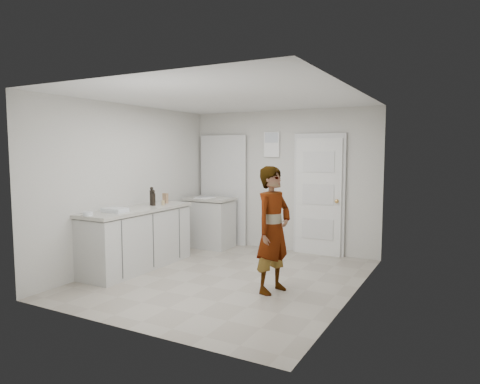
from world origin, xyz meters
The scene contains 12 objects.
ground centered at (0.00, 0.00, 0.00)m, with size 4.00×4.00×0.00m, color gray.
room_shell centered at (-0.17, 1.95, 1.02)m, with size 4.00×4.00×4.00m.
main_counter centered at (-1.45, -0.20, 0.43)m, with size 0.64×1.96×0.93m.
side_counter centered at (-1.25, 1.55, 0.43)m, with size 0.84×0.61×0.93m.
person centered at (0.81, -0.23, 0.80)m, with size 0.58×0.38×1.60m, color silver.
cake_mix_box centered at (-1.44, 0.48, 1.01)m, with size 0.10×0.05×0.17m, color #96694B.
spice_jar centered at (-1.32, 0.26, 0.96)m, with size 0.05×0.05×0.08m, color tan.
oil_cruet_a centered at (-1.41, 0.14, 1.04)m, with size 0.06×0.06×0.25m.
oil_cruet_b centered at (-1.47, 0.17, 1.07)m, with size 0.07×0.07×0.29m.
baking_dish centered at (-1.43, -0.67, 0.95)m, with size 0.34×0.25×0.06m.
egg_bowl centered at (-1.51, -1.09, 0.95)m, with size 0.13×0.13×0.05m.
papers centered at (-1.29, 1.43, 0.93)m, with size 0.27×0.34×0.01m, color white.
Camera 1 is at (2.95, -5.10, 1.78)m, focal length 32.00 mm.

